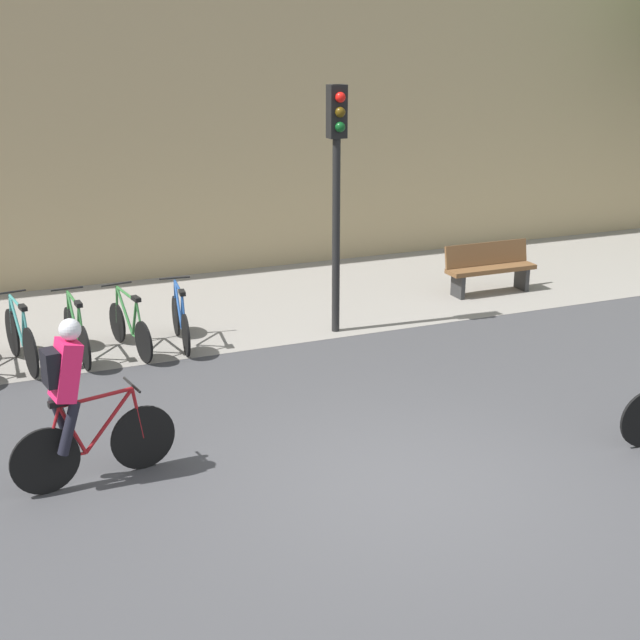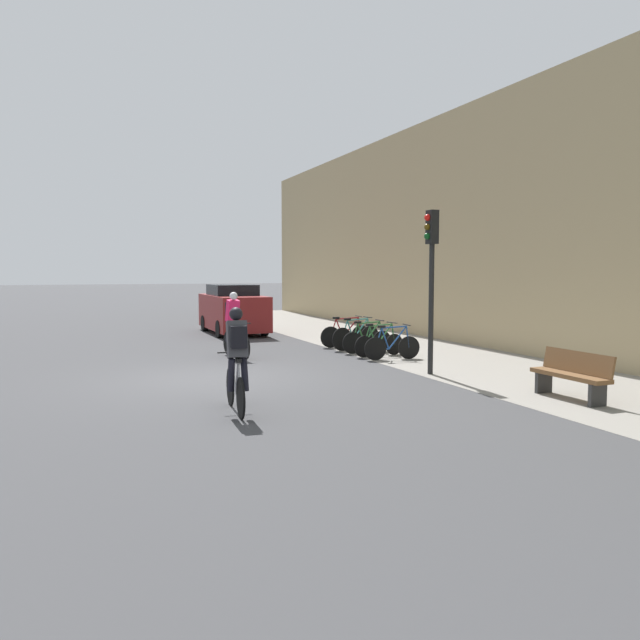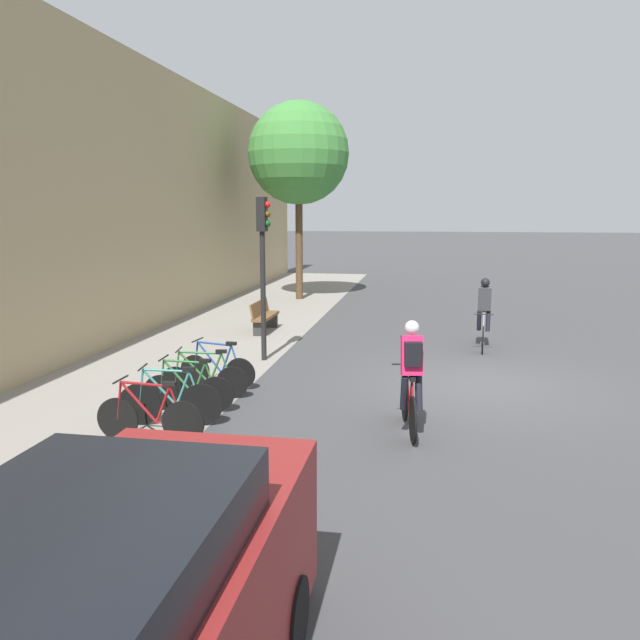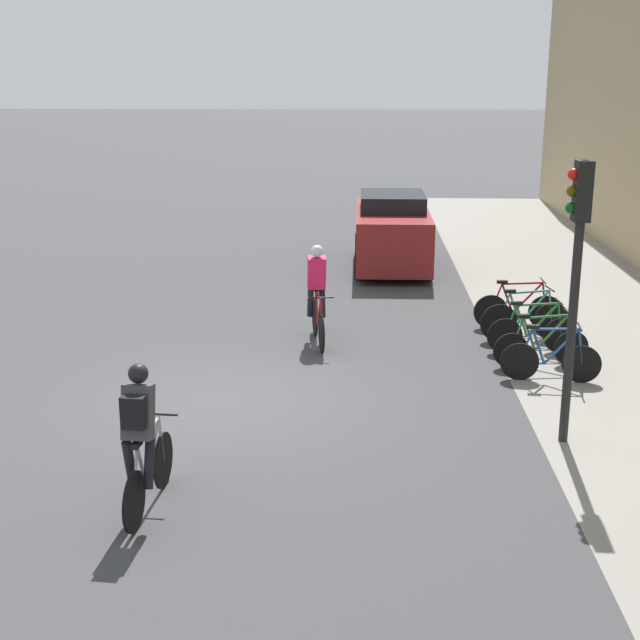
# 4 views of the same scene
# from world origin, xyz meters

# --- Properties ---
(ground) EXTENTS (200.00, 200.00, 0.00)m
(ground) POSITION_xyz_m (0.00, 0.00, 0.00)
(ground) COLOR #3D3D3F
(kerb_strip) EXTENTS (44.00, 4.50, 0.01)m
(kerb_strip) POSITION_xyz_m (0.00, 6.75, 0.00)
(kerb_strip) COLOR gray
(kerb_strip) RESTS_ON ground
(building_facade) EXTENTS (44.00, 0.60, 7.65)m
(building_facade) POSITION_xyz_m (0.00, 9.30, 3.83)
(building_facade) COLOR tan
(building_facade) RESTS_ON ground
(cyclist_pink) EXTENTS (1.73, 0.53, 1.80)m
(cyclist_pink) POSITION_xyz_m (-3.07, 1.31, 0.95)
(cyclist_pink) COLOR black
(cyclist_pink) RESTS_ON ground
(cyclist_grey) EXTENTS (1.74, 0.47, 1.78)m
(cyclist_grey) POSITION_xyz_m (3.61, -0.31, 0.95)
(cyclist_grey) COLOR black
(cyclist_grey) RESTS_ON ground
(parked_bike_0) EXTENTS (0.46, 1.70, 0.96)m
(parked_bike_0) POSITION_xyz_m (-4.06, 5.12, 0.40)
(parked_bike_0) COLOR black
(parked_bike_0) RESTS_ON ground
(parked_bike_1) EXTENTS (0.46, 1.68, 0.98)m
(parked_bike_1) POSITION_xyz_m (-3.31, 5.12, 0.41)
(parked_bike_1) COLOR black
(parked_bike_1) RESTS_ON ground
(parked_bike_2) EXTENTS (0.46, 1.61, 0.95)m
(parked_bike_2) POSITION_xyz_m (-2.56, 5.12, 0.38)
(parked_bike_2) COLOR black
(parked_bike_2) RESTS_ON ground
(parked_bike_3) EXTENTS (0.46, 1.63, 0.93)m
(parked_bike_3) POSITION_xyz_m (-1.80, 5.12, 0.38)
(parked_bike_3) COLOR black
(parked_bike_3) RESTS_ON ground
(parked_bike_4) EXTENTS (0.46, 1.58, 0.94)m
(parked_bike_4) POSITION_xyz_m (-1.05, 5.12, 0.38)
(parked_bike_4) COLOR black
(parked_bike_4) RESTS_ON ground
(traffic_light_pole) EXTENTS (0.26, 0.30, 3.74)m
(traffic_light_pole) POSITION_xyz_m (1.33, 4.81, 2.58)
(traffic_light_pole) COLOR black
(traffic_light_pole) RESTS_ON ground
(bench) EXTENTS (1.67, 0.44, 0.89)m
(bench) POSITION_xyz_m (4.72, 5.73, 0.47)
(bench) COLOR brown
(bench) RESTS_ON ground
(street_tree_0) EXTENTS (3.88, 3.88, 7.56)m
(street_tree_0) POSITION_xyz_m (11.62, 6.14, 5.60)
(street_tree_0) COLOR #4C3823
(street_tree_0) RESTS_ON ground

